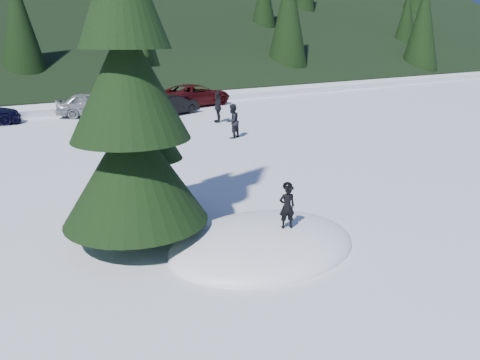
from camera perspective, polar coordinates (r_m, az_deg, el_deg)
ground at (r=10.67m, az=2.79°, el=-7.99°), size 200.00×200.00×0.00m
snow_mound at (r=10.67m, az=2.79°, el=-7.99°), size 4.48×3.52×0.96m
spruce_tall at (r=10.17m, az=-13.40°, el=9.86°), size 3.20×3.20×8.60m
spruce_short at (r=12.03m, az=-11.26°, el=5.12°), size 2.20×2.20×5.37m
child_skier at (r=10.26m, az=5.75°, el=-3.25°), size 0.42×0.36×0.97m
adult_0 at (r=22.05m, az=-0.93°, el=7.18°), size 0.94×0.84×1.60m
adult_1 at (r=26.42m, az=-2.73°, el=8.87°), size 0.73×1.08×1.71m
car_4 at (r=29.77m, az=-17.34°, el=8.81°), size 4.69×3.31×1.48m
car_5 at (r=29.33m, az=-8.33°, el=9.05°), size 4.03×2.47×1.25m
car_6 at (r=33.27m, az=-5.55°, el=10.27°), size 5.80×3.43×1.51m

